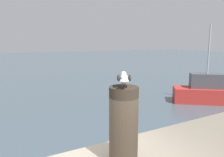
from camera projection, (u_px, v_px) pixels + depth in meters
name	position (u px, v px, depth m)	size (l,w,h in m)	color
mooring_post	(124.00, 126.00, 2.35)	(0.31, 0.31, 0.85)	#382D23
seagull	(124.00, 78.00, 2.27)	(0.24, 0.36, 0.14)	#C66C60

